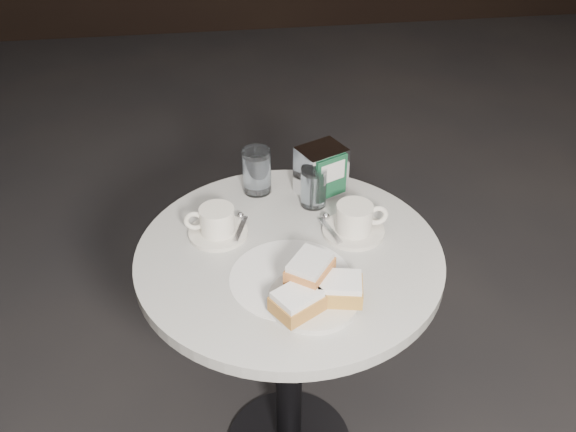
# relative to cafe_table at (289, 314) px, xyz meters

# --- Properties ---
(cafe_table) EXTENTS (0.70, 0.70, 0.74)m
(cafe_table) POSITION_rel_cafe_table_xyz_m (0.00, 0.00, 0.00)
(cafe_table) COLOR black
(cafe_table) RESTS_ON ground
(sugar_spill) EXTENTS (0.32, 0.32, 0.00)m
(sugar_spill) POSITION_rel_cafe_table_xyz_m (-0.01, -0.09, 0.20)
(sugar_spill) COLOR white
(sugar_spill) RESTS_ON cafe_table
(beignet_plate) EXTENTS (0.23, 0.23, 0.09)m
(beignet_plate) POSITION_rel_cafe_table_xyz_m (0.03, -0.17, 0.23)
(beignet_plate) COLOR silver
(beignet_plate) RESTS_ON cafe_table
(coffee_cup_left) EXTENTS (0.15, 0.15, 0.07)m
(coffee_cup_left) POSITION_rel_cafe_table_xyz_m (-0.16, 0.09, 0.23)
(coffee_cup_left) COLOR silver
(coffee_cup_left) RESTS_ON cafe_table
(coffee_cup_right) EXTENTS (0.16, 0.15, 0.08)m
(coffee_cup_right) POSITION_rel_cafe_table_xyz_m (0.16, 0.05, 0.23)
(coffee_cup_right) COLOR silver
(coffee_cup_right) RESTS_ON cafe_table
(water_glass_left) EXTENTS (0.09, 0.09, 0.12)m
(water_glass_left) POSITION_rel_cafe_table_xyz_m (-0.05, 0.26, 0.26)
(water_glass_left) COLOR white
(water_glass_left) RESTS_ON cafe_table
(water_glass_right) EXTENTS (0.07, 0.07, 0.10)m
(water_glass_right) POSITION_rel_cafe_table_xyz_m (0.09, 0.18, 0.25)
(water_glass_right) COLOR white
(water_glass_right) RESTS_ON cafe_table
(napkin_dispenser) EXTENTS (0.14, 0.13, 0.13)m
(napkin_dispenser) POSITION_rel_cafe_table_xyz_m (0.11, 0.23, 0.26)
(napkin_dispenser) COLOR white
(napkin_dispenser) RESTS_ON cafe_table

